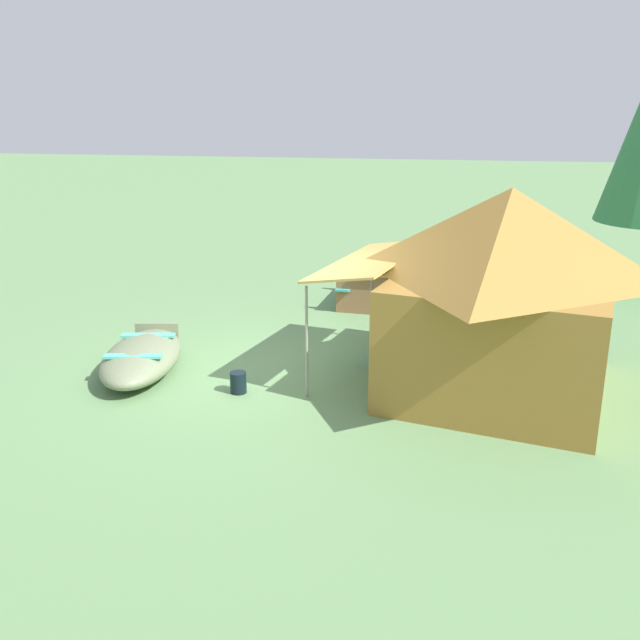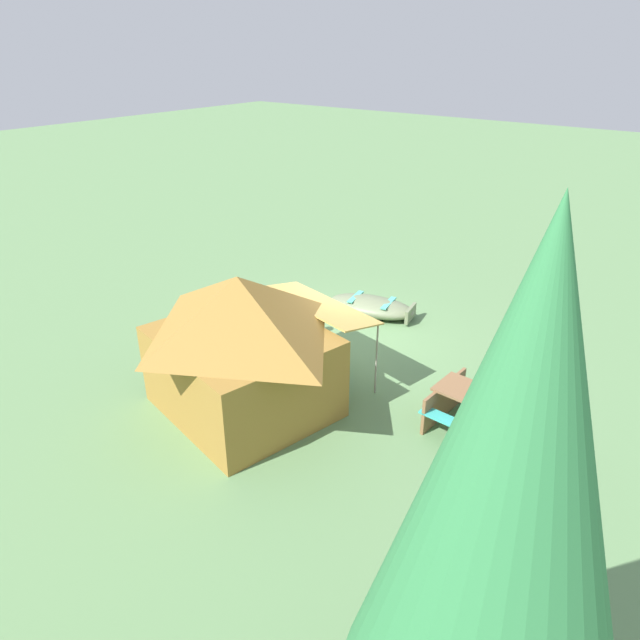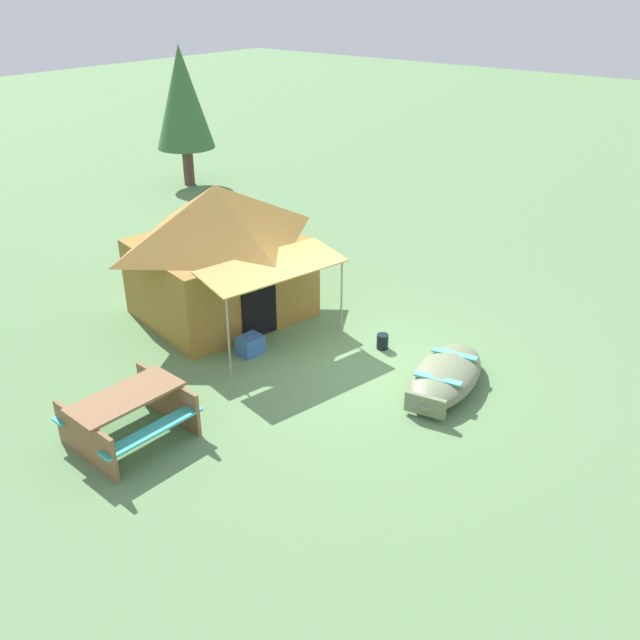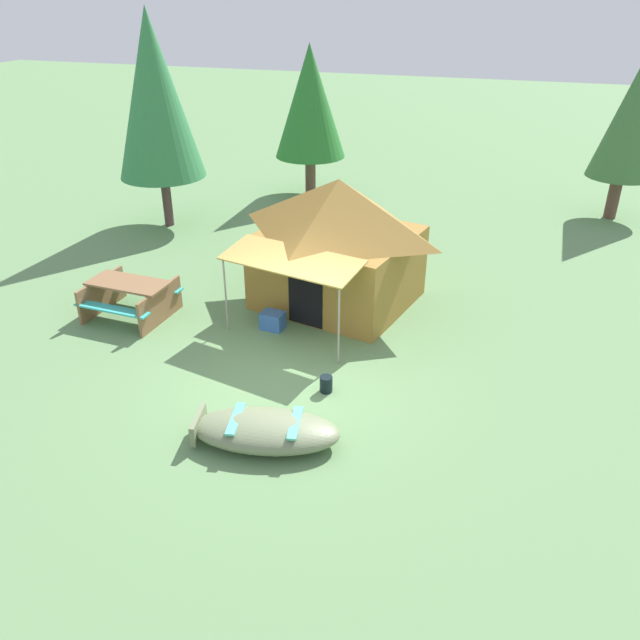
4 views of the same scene
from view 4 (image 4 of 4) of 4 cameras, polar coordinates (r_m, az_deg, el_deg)
ground_plane at (r=10.97m, az=-3.08°, el=-5.49°), size 80.00×80.00×0.00m
beached_rowboat at (r=9.52m, az=-4.98°, el=-9.81°), size 2.37×1.44×0.44m
canvas_cabin_tent at (r=13.10m, az=1.63°, el=7.15°), size 3.70×4.23×2.65m
picnic_table at (r=13.39m, az=-16.71°, el=2.16°), size 1.69×1.53×0.76m
cooler_box at (r=12.50m, az=-4.26°, el=-0.05°), size 0.47×0.37×0.35m
fuel_can at (r=10.62m, az=0.55°, el=-5.77°), size 0.29×0.29×0.28m
pine_tree_back_left at (r=17.74m, az=-14.63°, el=18.93°), size 2.28×2.28×5.58m
pine_tree_back_right at (r=20.20m, az=-0.91°, el=19.00°), size 2.16×2.16×4.51m
pine_tree_far_center at (r=19.85m, az=26.12°, el=15.71°), size 1.81×1.81×4.27m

